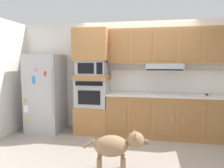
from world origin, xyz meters
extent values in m
plane|color=#9E9389|center=(0.00, 0.00, 0.00)|extent=(9.60, 9.60, 0.00)
cube|color=silver|center=(0.00, 1.11, 1.25)|extent=(6.20, 0.12, 2.50)
cube|color=#ADADB2|center=(-2.07, 0.68, 0.88)|extent=(0.76, 0.70, 1.76)
cylinder|color=silver|center=(-1.74, 0.31, 0.98)|extent=(0.02, 0.02, 1.10)
cube|color=pink|center=(-2.08, 0.33, 1.43)|extent=(0.05, 0.01, 0.07)
cube|color=gold|center=(-2.34, 0.33, 0.34)|extent=(0.06, 0.01, 0.08)
cube|color=white|center=(-2.35, 0.33, 0.57)|extent=(0.10, 0.01, 0.16)
cube|color=orange|center=(-2.37, 0.33, 0.76)|extent=(0.06, 0.01, 0.07)
cube|color=#337FDB|center=(-2.15, 0.33, 1.21)|extent=(0.08, 0.01, 0.16)
cube|color=red|center=(-1.88, 0.33, 1.34)|extent=(0.05, 0.01, 0.11)
cube|color=#A8703D|center=(-0.96, 0.75, 0.30)|extent=(0.74, 0.62, 0.60)
cube|color=#A8AAAF|center=(-0.96, 0.75, 0.90)|extent=(0.70, 0.58, 0.60)
cube|color=black|center=(-0.96, 0.45, 0.84)|extent=(0.49, 0.01, 0.30)
cube|color=black|center=(-0.96, 0.45, 1.14)|extent=(0.59, 0.01, 0.09)
cylinder|color=#A8AAAF|center=(-0.96, 0.43, 1.03)|extent=(0.56, 0.02, 0.02)
cube|color=#A8703D|center=(-0.96, 0.75, 1.25)|extent=(0.74, 0.62, 0.10)
cube|color=#A8AAAF|center=(-0.96, 0.75, 1.46)|extent=(0.64, 0.53, 0.32)
cube|color=black|center=(-1.03, 0.48, 1.46)|extent=(0.35, 0.01, 0.22)
cube|color=black|center=(-0.73, 0.48, 1.46)|extent=(0.13, 0.01, 0.24)
cube|color=#A8703D|center=(-0.96, 0.75, 1.96)|extent=(0.74, 0.62, 0.68)
cube|color=#A8703D|center=(0.86, 0.75, 0.44)|extent=(2.89, 0.60, 0.88)
cube|color=#9A6738|center=(-0.35, 0.44, 0.46)|extent=(0.40, 0.01, 0.70)
cylinder|color=#BCBCC1|center=(-0.20, 0.43, 0.46)|extent=(0.01, 0.01, 0.12)
cube|color=#9A6738|center=(0.13, 0.44, 0.46)|extent=(0.40, 0.01, 0.70)
cylinder|color=#BCBCC1|center=(-0.01, 0.43, 0.46)|extent=(0.01, 0.01, 0.12)
cube|color=#9A6738|center=(0.62, 0.44, 0.46)|extent=(0.40, 0.01, 0.70)
cylinder|color=#BCBCC1|center=(0.76, 0.43, 0.46)|extent=(0.01, 0.01, 0.12)
cube|color=#9A6738|center=(1.10, 0.44, 0.46)|extent=(0.40, 0.01, 0.70)
cylinder|color=#BCBCC1|center=(0.95, 0.43, 0.46)|extent=(0.01, 0.01, 0.12)
cube|color=#9A6738|center=(1.58, 0.44, 0.46)|extent=(0.40, 0.01, 0.70)
cube|color=beige|center=(0.86, 0.75, 0.90)|extent=(2.93, 0.64, 0.04)
cube|color=white|center=(0.86, 1.04, 1.17)|extent=(2.93, 0.02, 0.50)
cube|color=#A8703D|center=(0.86, 0.88, 1.93)|extent=(2.89, 0.34, 0.74)
cube|color=#A8AAAF|center=(0.59, 0.81, 1.49)|extent=(0.76, 0.48, 0.14)
cube|color=black|center=(0.59, 0.59, 1.43)|extent=(0.72, 0.04, 0.02)
cube|color=#9A6738|center=(-0.35, 0.70, 1.93)|extent=(0.40, 0.01, 0.63)
cube|color=#9A6738|center=(0.13, 0.70, 1.93)|extent=(0.40, 0.01, 0.63)
cube|color=#9A6738|center=(0.62, 0.70, 1.93)|extent=(0.40, 0.01, 0.63)
cube|color=#9A6738|center=(1.10, 0.70, 1.93)|extent=(0.40, 0.01, 0.63)
cube|color=#9A6738|center=(1.58, 0.70, 1.93)|extent=(0.40, 0.01, 0.63)
cylinder|color=black|center=(1.44, 0.73, 0.93)|extent=(0.04, 0.10, 0.03)
cylinder|color=silver|center=(1.55, 0.74, 0.93)|extent=(0.02, 0.12, 0.01)
ellipsoid|color=#997551|center=(-0.22, -0.91, 0.38)|extent=(0.54, 0.39, 0.31)
sphere|color=#997551|center=(0.13, -0.84, 0.47)|extent=(0.25, 0.25, 0.25)
ellipsoid|color=brown|center=(0.25, -0.82, 0.44)|extent=(0.15, 0.12, 0.09)
cone|color=#997551|center=(0.10, -0.76, 0.58)|extent=(0.07, 0.07, 0.08)
cone|color=#997551|center=(0.13, -0.92, 0.58)|extent=(0.07, 0.07, 0.08)
cylinder|color=#997551|center=(-0.54, -0.97, 0.41)|extent=(0.18, 0.08, 0.14)
cylinder|color=#997551|center=(-0.06, -0.79, 0.11)|extent=(0.07, 0.07, 0.23)
cylinder|color=#997551|center=(-0.03, -0.96, 0.11)|extent=(0.07, 0.07, 0.23)
cylinder|color=#997551|center=(-0.40, -0.86, 0.11)|extent=(0.07, 0.07, 0.23)
cylinder|color=#997551|center=(-0.37, -1.02, 0.11)|extent=(0.07, 0.07, 0.23)
camera|label=1|loc=(0.34, -3.80, 1.59)|focal=33.93mm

